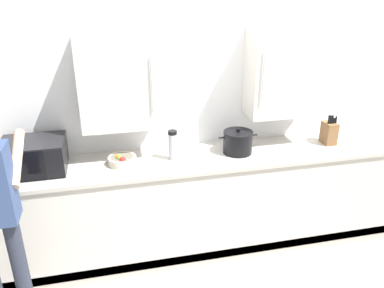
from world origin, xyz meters
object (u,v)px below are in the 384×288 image
object	(u,v)px
knife_block	(329,133)
fruit_bowl	(122,160)
microwave_oven	(31,156)
thermos_flask	(173,145)
stock_pot	(238,142)

from	to	relation	value
knife_block	fruit_bowl	xyz separation A→B (m)	(-1.97, -0.02, -0.07)
microwave_oven	fruit_bowl	bearing A→B (deg)	-3.34
microwave_oven	fruit_bowl	distance (m)	0.74
microwave_oven	thermos_flask	distance (m)	1.17
knife_block	thermos_flask	bearing A→B (deg)	-179.21
microwave_oven	stock_pot	distance (m)	1.78
knife_block	fruit_bowl	size ratio (longest dim) A/B	1.24
stock_pot	fruit_bowl	world-z (taller)	stock_pot
stock_pot	knife_block	world-z (taller)	knife_block
stock_pot	fruit_bowl	distance (m)	1.05
thermos_flask	fruit_bowl	world-z (taller)	thermos_flask
microwave_oven	thermos_flask	size ratio (longest dim) A/B	1.85
fruit_bowl	knife_block	bearing A→B (deg)	0.66
thermos_flask	stock_pot	bearing A→B (deg)	1.16
thermos_flask	knife_block	distance (m)	1.53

